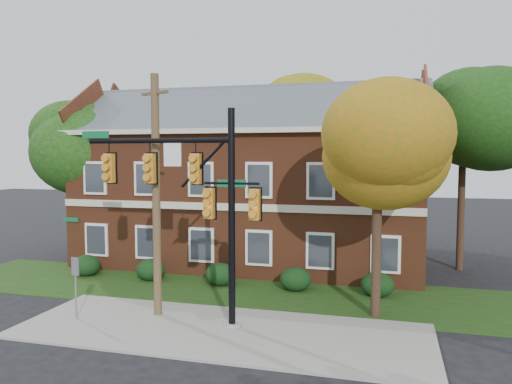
% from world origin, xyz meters
% --- Properties ---
extents(ground, '(120.00, 120.00, 0.00)m').
position_xyz_m(ground, '(0.00, 0.00, 0.00)').
color(ground, black).
rests_on(ground, ground).
extents(sidewalk, '(14.00, 5.00, 0.08)m').
position_xyz_m(sidewalk, '(0.00, 1.00, 0.04)').
color(sidewalk, gray).
rests_on(sidewalk, ground).
extents(grass_strip, '(30.00, 6.00, 0.04)m').
position_xyz_m(grass_strip, '(0.00, 6.00, 0.02)').
color(grass_strip, '#193811').
rests_on(grass_strip, ground).
extents(apartment_building, '(18.80, 8.80, 9.74)m').
position_xyz_m(apartment_building, '(-2.00, 11.95, 4.99)').
color(apartment_building, brown).
rests_on(apartment_building, ground).
extents(hedge_far_left, '(1.40, 1.26, 1.05)m').
position_xyz_m(hedge_far_left, '(-9.00, 6.70, 0.53)').
color(hedge_far_left, black).
rests_on(hedge_far_left, ground).
extents(hedge_left, '(1.40, 1.26, 1.05)m').
position_xyz_m(hedge_left, '(-5.50, 6.70, 0.53)').
color(hedge_left, black).
rests_on(hedge_left, ground).
extents(hedge_center, '(1.40, 1.26, 1.05)m').
position_xyz_m(hedge_center, '(-2.00, 6.70, 0.53)').
color(hedge_center, black).
rests_on(hedge_center, ground).
extents(hedge_right, '(1.40, 1.26, 1.05)m').
position_xyz_m(hedge_right, '(1.50, 6.70, 0.53)').
color(hedge_right, black).
rests_on(hedge_right, ground).
extents(hedge_far_right, '(1.40, 1.26, 1.05)m').
position_xyz_m(hedge_far_right, '(5.00, 6.70, 0.53)').
color(hedge_far_right, black).
rests_on(hedge_far_right, ground).
extents(tree_near_right, '(4.50, 4.25, 8.58)m').
position_xyz_m(tree_near_right, '(5.22, 3.87, 6.67)').
color(tree_near_right, black).
rests_on(tree_near_right, ground).
extents(tree_left_rear, '(5.40, 5.10, 8.88)m').
position_xyz_m(tree_left_rear, '(-11.73, 10.84, 6.68)').
color(tree_left_rear, black).
rests_on(tree_left_rear, ground).
extents(tree_right_rear, '(6.30, 5.95, 10.62)m').
position_xyz_m(tree_right_rear, '(9.31, 12.81, 8.12)').
color(tree_right_rear, black).
rests_on(tree_right_rear, ground).
extents(tree_far_rear, '(6.84, 6.46, 11.52)m').
position_xyz_m(tree_far_rear, '(-0.66, 19.79, 8.84)').
color(tree_far_rear, black).
rests_on(tree_far_rear, ground).
extents(traffic_signal, '(6.76, 0.60, 7.55)m').
position_xyz_m(traffic_signal, '(-1.10, 1.49, 4.68)').
color(traffic_signal, gray).
rests_on(traffic_signal, ground).
extents(utility_pole, '(1.31, 0.64, 8.88)m').
position_xyz_m(utility_pole, '(-2.80, 2.00, 4.51)').
color(utility_pole, brown).
rests_on(utility_pole, ground).
extents(sign_post, '(0.34, 0.11, 2.32)m').
position_xyz_m(sign_post, '(-5.39, 0.73, 1.58)').
color(sign_post, slate).
rests_on(sign_post, ground).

